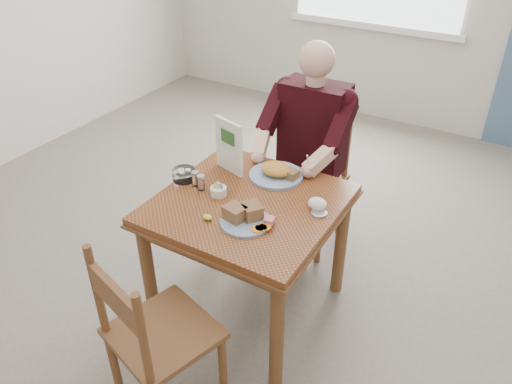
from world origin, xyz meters
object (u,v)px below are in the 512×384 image
Objects in this scene: chair_far at (311,177)px; far_plate at (277,172)px; table at (248,218)px; chair_near at (154,337)px; diner at (308,137)px; near_plate at (245,216)px.

chair_far reaches higher than far_plate.
table is 0.97× the size of chair_near.
table is at bearing 89.04° from chair_near.
table is at bearing -92.90° from far_plate.
far_plate is at bearing 88.52° from chair_near.
diner is (0.00, 0.71, 0.17)m from table.
diner is at bearing 89.50° from chair_near.
chair_near is 0.69× the size of diner.
chair_near reaches higher than table.
chair_far is 0.69× the size of diner.
chair_far is at bearing 90.00° from table.
chair_near is 1.10m from far_plate.
diner reaches higher than near_plate.
chair_near is (-0.01, -1.57, 0.00)m from chair_far.
near_plate is at bearing -85.05° from chair_far.
table is 0.23m from near_plate.
chair_near reaches higher than far_plate.
chair_far is 2.75× the size of far_plate.
near_plate is (0.08, -0.87, -0.03)m from diner.
chair_near is 1.52m from diner.
chair_near is at bearing -98.95° from near_plate.
diner is at bearing -89.99° from chair_far.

